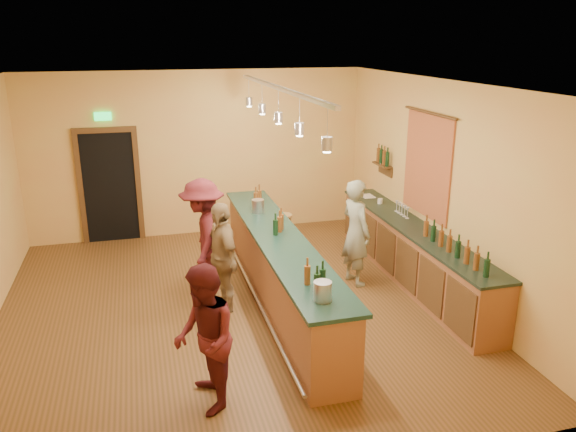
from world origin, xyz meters
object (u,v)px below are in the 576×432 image
object	(u,v)px
back_counter	(413,254)
bar_stool	(284,222)
customer_b	(222,257)
customer_c	(203,237)
tasting_bar	(279,265)
bartender	(356,232)
customer_a	(205,339)

from	to	relation	value
back_counter	bar_stool	world-z (taller)	back_counter
customer_b	customer_c	xyz separation A→B (m)	(-0.18, 0.63, 0.09)
tasting_bar	customer_b	distance (m)	0.85
bar_stool	bartender	bearing A→B (deg)	-68.81
back_counter	customer_a	world-z (taller)	customer_a
customer_a	customer_c	world-z (taller)	customer_c
customer_a	bar_stool	size ratio (longest dim) A/B	2.46
customer_a	bartender	bearing A→B (deg)	131.38
customer_b	customer_c	bearing A→B (deg)	-175.51
back_counter	customer_b	bearing A→B (deg)	-177.33
customer_b	bar_stool	xyz separation A→B (m)	(1.47, 2.16, -0.30)
back_counter	bartender	xyz separation A→B (m)	(-0.90, 0.22, 0.37)
back_counter	customer_c	bearing A→B (deg)	171.40
customer_c	bar_stool	bearing A→B (deg)	141.69
back_counter	bartender	distance (m)	0.99
back_counter	tasting_bar	size ratio (longest dim) A/B	0.89
customer_b	customer_c	size ratio (longest dim) A/B	0.90
customer_b	tasting_bar	bearing A→B (deg)	75.86
bartender	customer_b	size ratio (longest dim) A/B	1.06
tasting_bar	back_counter	bearing A→B (deg)	4.62
tasting_bar	customer_c	size ratio (longest dim) A/B	2.84
back_counter	bar_stool	xyz separation A→B (m)	(-1.60, 2.02, 0.02)
bartender	tasting_bar	bearing A→B (deg)	92.93
bartender	customer_c	xyz separation A→B (m)	(-2.36, 0.28, 0.05)
bartender	bar_stool	size ratio (longest dim) A/B	2.61
customer_a	bar_stool	distance (m)	4.80
back_counter	customer_b	xyz separation A→B (m)	(-3.07, -0.14, 0.32)
back_counter	customer_c	world-z (taller)	customer_c
bartender	customer_a	xyz separation A→B (m)	(-2.69, -2.55, -0.05)
customer_b	customer_c	distance (m)	0.67
customer_c	bar_stool	xyz separation A→B (m)	(1.66, 1.53, -0.39)
bartender	back_counter	bearing A→B (deg)	-116.96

